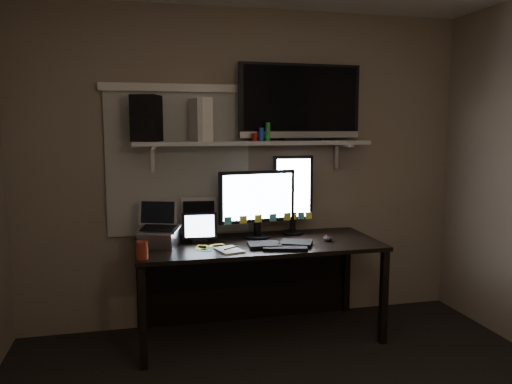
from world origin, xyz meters
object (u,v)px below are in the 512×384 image
object	(u,v)px
cup	(142,250)
monitor_landscape	(257,204)
monitor_portrait	(293,194)
tablet	(199,228)
keyboard	(280,244)
mouse	(327,239)
game_console	(200,120)
tv	(300,102)
laptop	(158,225)
speaker	(147,118)
desk	(255,261)

from	to	relation	value
cup	monitor_landscape	bearing A→B (deg)	26.15
monitor_portrait	tablet	bearing A→B (deg)	-168.00
keyboard	mouse	world-z (taller)	mouse
game_console	cup	bearing A→B (deg)	-149.93
monitor_landscape	game_console	xyz separation A→B (m)	(-0.42, 0.04, 0.64)
keyboard	mouse	distance (m)	0.40
keyboard	tv	size ratio (longest dim) A/B	0.48
mouse	keyboard	bearing A→B (deg)	-165.41
mouse	monitor_portrait	bearing A→B (deg)	123.67
mouse	monitor_landscape	bearing A→B (deg)	158.71
monitor_landscape	monitor_portrait	bearing A→B (deg)	6.47
tv	mouse	bearing A→B (deg)	-70.85
laptop	tablet	bearing A→B (deg)	31.05
monitor_portrait	speaker	xyz separation A→B (m)	(-1.13, -0.01, 0.60)
laptop	speaker	bearing A→B (deg)	126.98
desk	monitor_portrait	size ratio (longest dim) A/B	2.81
monitor_portrait	tablet	world-z (taller)	monitor_portrait
desk	speaker	distance (m)	1.35
desk	monitor_portrait	bearing A→B (deg)	17.99
desk	tv	distance (m)	1.29
desk	tablet	xyz separation A→B (m)	(-0.43, -0.03, 0.29)
speaker	tablet	bearing A→B (deg)	-1.97
desk	speaker	size ratio (longest dim) A/B	5.37
tablet	tv	distance (m)	1.25
laptop	cup	world-z (taller)	laptop
monitor_landscape	monitor_portrait	distance (m)	0.33
mouse	cup	xyz separation A→B (m)	(-1.37, -0.20, 0.04)
monitor_portrait	tv	distance (m)	0.73
desk	keyboard	bearing A→B (deg)	-65.70
desk	mouse	world-z (taller)	mouse
game_console	laptop	bearing A→B (deg)	-170.80
mouse	game_console	distance (m)	1.30
monitor_portrait	speaker	distance (m)	1.27
laptop	cup	size ratio (longest dim) A/B	2.71
tablet	tv	xyz separation A→B (m)	(0.82, 0.15, 0.93)
monitor_portrait	cup	distance (m)	1.32
tv	game_console	world-z (taller)	tv
cup	speaker	distance (m)	1.00
tablet	speaker	distance (m)	0.89
keyboard	tv	distance (m)	1.13
tablet	laptop	distance (m)	0.31
laptop	game_console	bearing A→B (deg)	44.96
monitor_landscape	speaker	size ratio (longest dim) A/B	1.83
cup	game_console	distance (m)	1.07
monitor_landscape	keyboard	size ratio (longest dim) A/B	1.29
monitor_portrait	monitor_landscape	bearing A→B (deg)	-163.77
monitor_portrait	speaker	bearing A→B (deg)	-177.79
monitor_portrait	tablet	size ratio (longest dim) A/B	2.48
monitor_landscape	laptop	distance (m)	0.77
cup	tv	size ratio (longest dim) A/B	0.12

